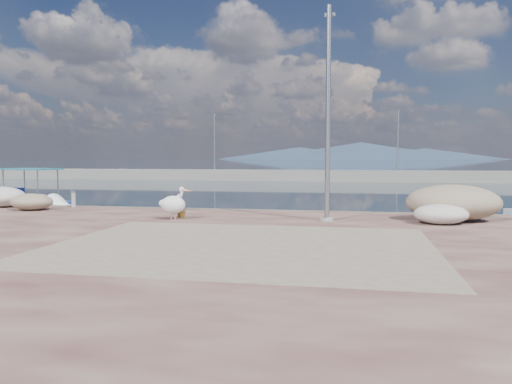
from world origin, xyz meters
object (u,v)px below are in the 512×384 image
(pelican, at_px, (174,204))
(bollard_near, at_px, (180,201))
(boat_left, at_px, (31,207))
(lamp_post, at_px, (328,121))

(pelican, distance_m, bollard_near, 3.00)
(bollard_near, bearing_deg, pelican, -74.21)
(pelican, bearing_deg, bollard_near, 104.19)
(pelican, bearing_deg, boat_left, 147.43)
(pelican, relative_size, bollard_near, 1.71)
(boat_left, height_order, pelican, boat_left)
(boat_left, relative_size, lamp_post, 0.75)
(boat_left, xyz_separation_m, bollard_near, (8.69, -2.82, 0.67))
(pelican, relative_size, lamp_post, 0.16)
(pelican, height_order, lamp_post, lamp_post)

